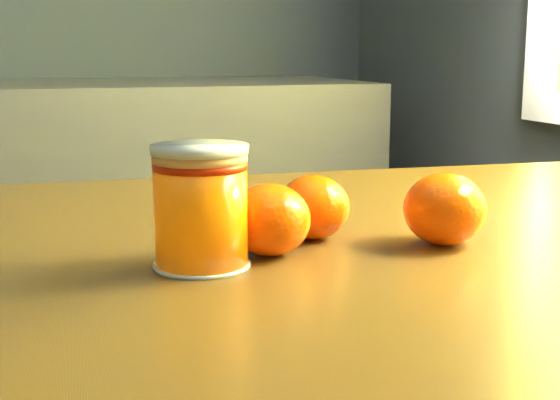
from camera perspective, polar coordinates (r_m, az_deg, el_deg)
name	(u,v)px	position (r m, az deg, el deg)	size (l,w,h in m)	color
table	(294,363)	(0.69, 1.00, -11.87)	(1.14, 0.83, 0.82)	brown
juice_glass	(201,207)	(0.59, -5.82, -0.53)	(0.07, 0.07, 0.09)	orange
orange_front	(313,207)	(0.68, 2.46, -0.51)	(0.06, 0.06, 0.06)	#FF5505
orange_back	(445,209)	(0.67, 11.95, -0.65)	(0.07, 0.07, 0.06)	#FF5505
orange_extra	(270,220)	(0.63, -0.76, -1.45)	(0.07, 0.07, 0.06)	#FF5505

